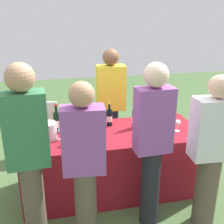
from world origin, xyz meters
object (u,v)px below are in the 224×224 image
object	(u,v)px
menu_board	(39,129)
wine_bottle_3	(95,120)
ice_bucket	(48,131)
server_pouring	(111,103)
guest_3	(211,150)
wine_glass_0	(61,131)
wine_bottle_5	(135,119)
guest_1	(84,162)
wine_bottle_2	(82,119)
wine_glass_3	(100,132)
wine_glass_5	(178,123)
wine_glass_2	(79,131)
wine_bottle_6	(149,116)
wine_bottle_0	(42,122)
guest_0	(29,153)
wine_glass_4	(148,126)
wine_bottle_4	(109,117)
guest_2	(153,141)
wine_bottle_1	(57,122)
wine_glass_1	(70,135)

from	to	relation	value
menu_board	wine_bottle_3	bearing A→B (deg)	-41.74
ice_bucket	server_pouring	world-z (taller)	server_pouring
guest_3	wine_glass_0	bearing A→B (deg)	155.11
wine_bottle_5	guest_1	world-z (taller)	guest_1
wine_bottle_3	wine_bottle_2	bearing A→B (deg)	157.01
wine_glass_3	wine_glass_5	distance (m)	0.93
wine_glass_2	wine_glass_5	bearing A→B (deg)	-0.38
wine_bottle_2	wine_glass_0	world-z (taller)	wine_bottle_2
wine_bottle_6	wine_glass_2	bearing A→B (deg)	-164.80
wine_bottle_0	guest_0	size ratio (longest dim) A/B	0.19
wine_glass_4	wine_bottle_4	bearing A→B (deg)	138.97
wine_bottle_6	guest_1	xyz separation A→B (m)	(-0.90, -0.91, -0.01)
wine_glass_3	guest_2	world-z (taller)	guest_2
wine_bottle_1	menu_board	xyz separation A→B (m)	(-0.26, 0.92, -0.45)
wine_glass_0	wine_glass_2	size ratio (longest dim) A/B	0.98
wine_glass_4	guest_2	bearing A→B (deg)	-105.02
wine_glass_5	wine_glass_2	bearing A→B (deg)	179.62
ice_bucket	guest_0	xyz separation A→B (m)	(-0.15, -0.69, 0.11)
wine_bottle_3	wine_bottle_4	world-z (taller)	wine_bottle_3
wine_bottle_2	guest_0	distance (m)	1.07
menu_board	wine_glass_5	bearing A→B (deg)	-24.99
wine_bottle_0	wine_bottle_3	xyz separation A→B (m)	(0.61, -0.05, -0.01)
wine_glass_2	server_pouring	world-z (taller)	server_pouring
wine_glass_3	wine_bottle_6	bearing A→B (deg)	27.10
wine_bottle_1	guest_1	bearing A→B (deg)	-77.81
wine_bottle_4	wine_glass_0	bearing A→B (deg)	-155.54
wine_bottle_4	wine_glass_4	xyz separation A→B (m)	(0.38, -0.33, -0.02)
wine_glass_5	menu_board	world-z (taller)	wine_glass_5
wine_bottle_4	guest_0	size ratio (longest dim) A/B	0.17
wine_bottle_6	guest_3	size ratio (longest dim) A/B	0.21
wine_bottle_3	guest_1	world-z (taller)	guest_1
wine_bottle_4	wine_glass_1	size ratio (longest dim) A/B	2.01
wine_bottle_1	wine_glass_5	xyz separation A→B (m)	(1.36, -0.27, -0.02)
wine_glass_3	guest_1	bearing A→B (deg)	-112.79
wine_bottle_1	wine_glass_1	size ratio (longest dim) A/B	2.31
menu_board	wine_bottle_1	bearing A→B (deg)	-63.04
ice_bucket	wine_bottle_4	bearing A→B (deg)	16.97
wine_bottle_4	wine_glass_1	xyz separation A→B (m)	(-0.50, -0.41, -0.00)
wine_bottle_4	wine_glass_0	size ratio (longest dim) A/B	2.19
wine_bottle_4	guest_1	xyz separation A→B (m)	(-0.42, -0.99, -0.00)
wine_glass_0	menu_board	world-z (taller)	wine_glass_0
server_pouring	guest_1	size ratio (longest dim) A/B	1.03
wine_bottle_0	wine_glass_5	size ratio (longest dim) A/B	2.28
wine_glass_4	wine_glass_5	size ratio (longest dim) A/B	0.92
wine_bottle_1	wine_bottle_4	bearing A→B (deg)	5.82
wine_glass_5	guest_1	size ratio (longest dim) A/B	0.09
guest_1	wine_glass_5	bearing A→B (deg)	35.00
wine_glass_2	wine_bottle_5	bearing A→B (deg)	15.52
wine_bottle_4	menu_board	distance (m)	1.30
wine_bottle_3	wine_bottle_5	size ratio (longest dim) A/B	0.97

